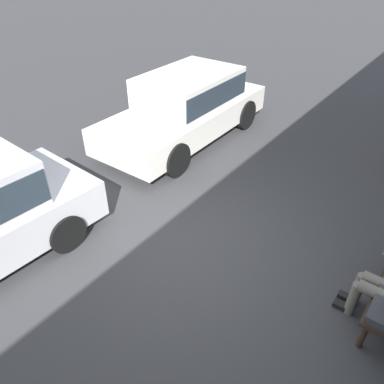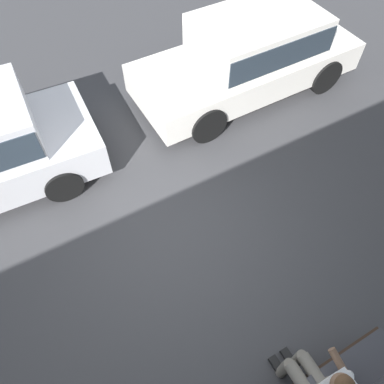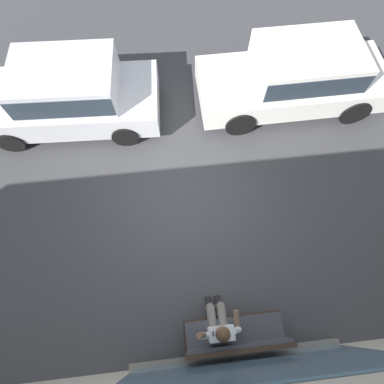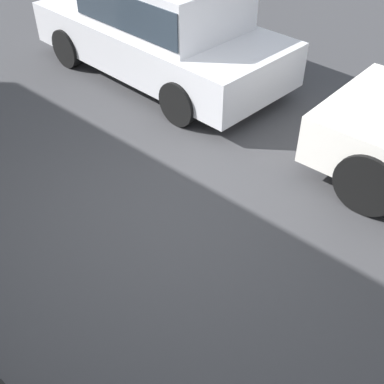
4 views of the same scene
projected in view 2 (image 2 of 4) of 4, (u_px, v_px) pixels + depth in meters
ground_plane at (175, 233)px, 5.70m from camera, size 60.00×60.00×0.00m
person_on_phone at (320, 384)px, 3.84m from camera, size 0.73×0.74×1.35m
parked_car_near at (251, 53)px, 7.02m from camera, size 4.38×1.87×1.50m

